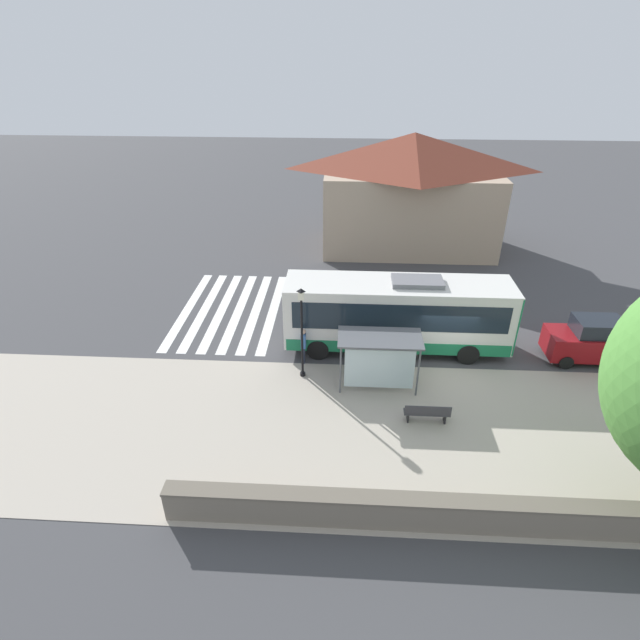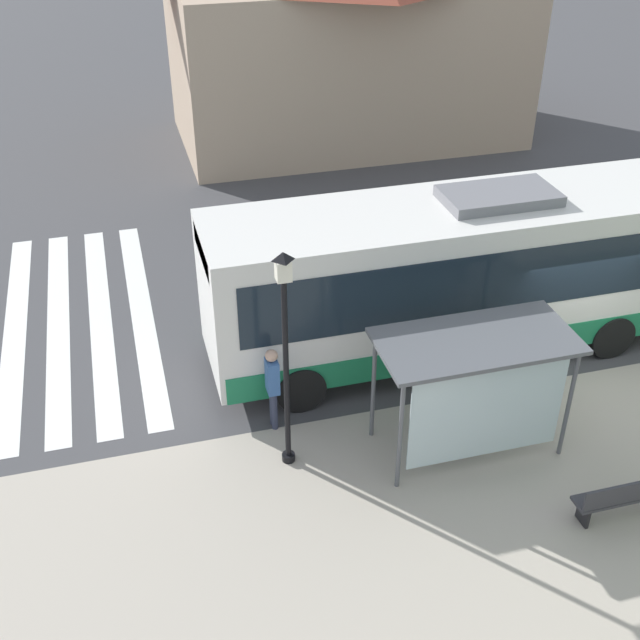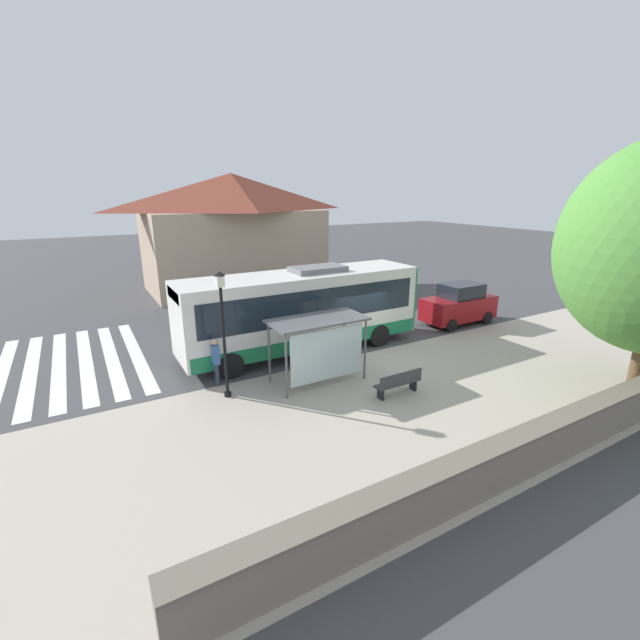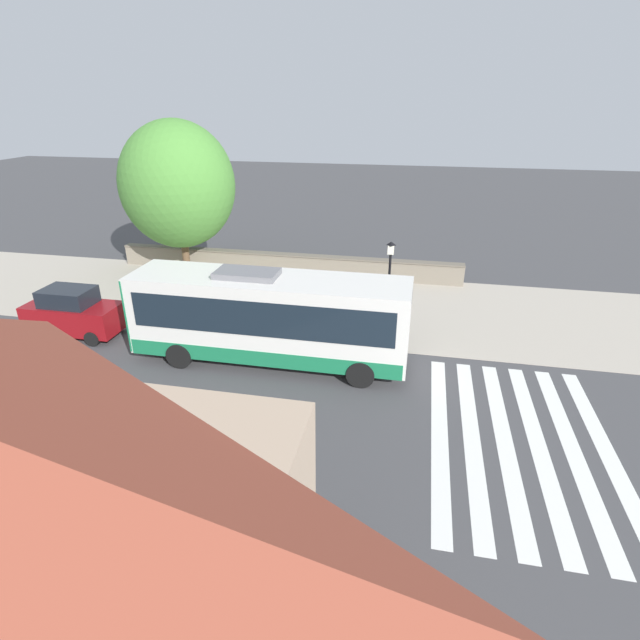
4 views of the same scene
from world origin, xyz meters
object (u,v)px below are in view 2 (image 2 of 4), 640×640
object	(u,v)px
bus	(456,273)
bench	(626,496)
bus_shelter	(478,362)
street_lamp_near	(285,346)

from	to	relation	value
bus	bench	xyz separation A→B (m)	(-5.42, -0.82, -1.40)
bus_shelter	street_lamp_near	xyz separation A→B (m)	(0.59, 3.27, 0.56)
bus_shelter	bench	bearing A→B (deg)	-141.03
bus_shelter	bus	bearing A→B (deg)	-17.09
bus	street_lamp_near	size ratio (longest dim) A/B	2.42
bus_shelter	street_lamp_near	size ratio (longest dim) A/B	0.81
bus	bus_shelter	xyz separation A→B (m)	(-3.20, 0.98, 0.11)
bus_shelter	street_lamp_near	distance (m)	3.37
bus	bus_shelter	world-z (taller)	bus
bus	bus_shelter	bearing A→B (deg)	162.91
bus_shelter	bench	distance (m)	3.24
bench	bus_shelter	bearing A→B (deg)	38.97
bench	street_lamp_near	xyz separation A→B (m)	(2.82, 5.07, 2.07)
bus	bench	world-z (taller)	bus
bench	street_lamp_near	bearing A→B (deg)	60.92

